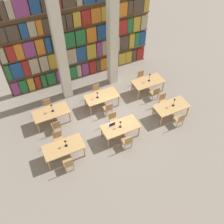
{
  "coord_description": "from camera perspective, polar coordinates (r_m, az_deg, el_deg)",
  "views": [
    {
      "loc": [
        -3.74,
        -7.97,
        9.9
      ],
      "look_at": [
        0.0,
        -0.12,
        0.66
      ],
      "focal_mm": 40.0,
      "sensor_mm": 36.0,
      "label": 1
    }
  ],
  "objects": [
    {
      "name": "reading_table_5",
      "position": [
        14.56,
        8.24,
        6.74
      ],
      "size": [
        1.82,
        0.93,
        0.74
      ],
      "color": "tan",
      "rests_on": "ground_plane"
    },
    {
      "name": "desk_lamp_5",
      "position": [
        14.33,
        8.61,
        8.12
      ],
      "size": [
        0.14,
        0.14,
        0.5
      ],
      "color": "black",
      "rests_on": "reading_table_5"
    },
    {
      "name": "chair_10",
      "position": [
        14.24,
        9.76,
        4.39
      ],
      "size": [
        0.42,
        0.4,
        0.86
      ],
      "color": "tan",
      "rests_on": "ground_plane"
    },
    {
      "name": "pillar_left",
      "position": [
        13.04,
        -11.75,
        13.76
      ],
      "size": [
        0.5,
        0.5,
        6.0
      ],
      "color": "beige",
      "rests_on": "ground_plane"
    },
    {
      "name": "desk_lamp_4",
      "position": [
        13.19,
        -3.37,
        4.16
      ],
      "size": [
        0.14,
        0.14,
        0.4
      ],
      "color": "black",
      "rests_on": "reading_table_4"
    },
    {
      "name": "desk_lamp_2",
      "position": [
        13.07,
        14.05,
        2.46
      ],
      "size": [
        0.14,
        0.14,
        0.49
      ],
      "color": "black",
      "rests_on": "reading_table_2"
    },
    {
      "name": "chair_6",
      "position": [
        12.66,
        -12.64,
        -3.05
      ],
      "size": [
        0.42,
        0.4,
        0.86
      ],
      "color": "tan",
      "rests_on": "ground_plane"
    },
    {
      "name": "desk_lamp_3",
      "position": [
        12.76,
        -13.61,
        1.2
      ],
      "size": [
        0.14,
        0.14,
        0.48
      ],
      "color": "black",
      "rests_on": "reading_table_3"
    },
    {
      "name": "reading_table_4",
      "position": [
        13.5,
        -2.36,
        3.44
      ],
      "size": [
        1.82,
        0.93,
        0.74
      ],
      "color": "tan",
      "rests_on": "ground_plane"
    },
    {
      "name": "pillar_center",
      "position": [
        13.85,
        0.12,
        16.81
      ],
      "size": [
        0.5,
        0.5,
        6.0
      ],
      "color": "beige",
      "rests_on": "ground_plane"
    },
    {
      "name": "reading_table_3",
      "position": [
        13.03,
        -13.71,
        -0.21
      ],
      "size": [
        1.82,
        0.93,
        0.74
      ],
      "color": "tan",
      "rests_on": "ground_plane"
    },
    {
      "name": "ground_plane",
      "position": [
        13.25,
        -0.22,
        -1.64
      ],
      "size": [
        40.0,
        40.0,
        0.0
      ],
      "primitive_type": "plane",
      "color": "gray"
    },
    {
      "name": "chair_0",
      "position": [
        11.24,
        -9.91,
        -11.54
      ],
      "size": [
        0.42,
        0.4,
        0.86
      ],
      "color": "tan",
      "rests_on": "ground_plane"
    },
    {
      "name": "chair_3",
      "position": [
        12.61,
        0.34,
        -1.75
      ],
      "size": [
        0.42,
        0.4,
        0.86
      ],
      "rotation": [
        0.0,
        0.0,
        3.14
      ],
      "color": "tan",
      "rests_on": "ground_plane"
    },
    {
      "name": "laptop",
      "position": [
        11.99,
        -0.14,
        -2.83
      ],
      "size": [
        0.32,
        0.22,
        0.21
      ],
      "rotation": [
        0.0,
        0.0,
        3.14
      ],
      "color": "silver",
      "rests_on": "reading_table_1"
    },
    {
      "name": "desk_lamp_1",
      "position": [
        11.74,
        1.93,
        -2.53
      ],
      "size": [
        0.14,
        0.14,
        0.41
      ],
      "color": "black",
      "rests_on": "reading_table_1"
    },
    {
      "name": "chair_4",
      "position": [
        13.09,
        15.19,
        -1.57
      ],
      "size": [
        0.42,
        0.4,
        0.86
      ],
      "color": "tan",
      "rests_on": "ground_plane"
    },
    {
      "name": "chair_2",
      "position": [
        11.78,
        3.52,
        -6.68
      ],
      "size": [
        0.42,
        0.4,
        0.86
      ],
      "color": "tan",
      "rests_on": "ground_plane"
    },
    {
      "name": "chair_5",
      "position": [
        13.85,
        11.61,
        2.59
      ],
      "size": [
        0.42,
        0.4,
        0.86
      ],
      "rotation": [
        0.0,
        0.0,
        3.14
      ],
      "color": "tan",
      "rests_on": "ground_plane"
    },
    {
      "name": "chair_9",
      "position": [
        14.15,
        -3.45,
        4.79
      ],
      "size": [
        0.42,
        0.4,
        0.86
      ],
      "rotation": [
        0.0,
        0.0,
        3.14
      ],
      "color": "tan",
      "rests_on": "ground_plane"
    },
    {
      "name": "chair_1",
      "position": [
        12.11,
        -12.17,
        -6.0
      ],
      "size": [
        0.42,
        0.4,
        0.86
      ],
      "rotation": [
        0.0,
        0.0,
        3.14
      ],
      "color": "tan",
      "rests_on": "ground_plane"
    },
    {
      "name": "reading_table_1",
      "position": [
        12.03,
        1.96,
        -3.53
      ],
      "size": [
        1.82,
        0.93,
        0.74
      ],
      "color": "tan",
      "rests_on": "ground_plane"
    },
    {
      "name": "desk_lamp_0",
      "position": [
        11.24,
        -10.6,
        -6.8
      ],
      "size": [
        0.14,
        0.14,
        0.4
      ],
      "color": "black",
      "rests_on": "reading_table_0"
    },
    {
      "name": "chair_8",
      "position": [
        13.15,
        -0.89,
        0.86
      ],
      "size": [
        0.42,
        0.4,
        0.86
      ],
      "color": "tan",
      "rests_on": "ground_plane"
    },
    {
      "name": "chair_11",
      "position": [
        15.17,
        6.74,
        7.86
      ],
      "size": [
        0.42,
        0.4,
        0.86
      ],
      "rotation": [
        0.0,
        0.0,
        3.14
      ],
      "color": "tan",
      "rests_on": "ground_plane"
    },
    {
      "name": "reading_table_0",
      "position": [
        11.51,
        -11.0,
        -8.04
      ],
      "size": [
        1.82,
        0.93,
        0.74
      ],
      "color": "tan",
      "rests_on": "ground_plane"
    },
    {
      "name": "reading_table_2",
      "position": [
        13.31,
        13.42,
        1.12
      ],
      "size": [
        1.82,
        0.93,
        0.74
      ],
      "color": "tan",
      "rests_on": "ground_plane"
    },
    {
      "name": "bookshelf_bank",
      "position": [
        14.6,
        -7.48,
        16.53
      ],
      "size": [
        8.8,
        0.35,
        5.5
      ],
      "color": "brown",
      "rests_on": "ground_plane"
    },
    {
      "name": "chair_7",
      "position": [
        13.69,
        -14.42,
        1.3
      ],
      "size": [
        0.42,
        0.4,
        0.86
      ],
      "rotation": [
        0.0,
        0.0,
        3.14
      ],
      "color": "tan",
      "rests_on": "ground_plane"
    }
  ]
}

